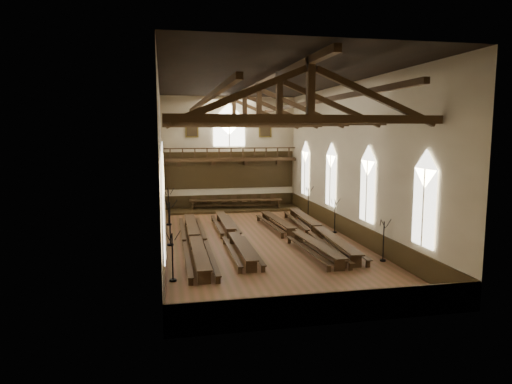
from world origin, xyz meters
TOP-DOWN VIEW (x-y plane):
  - ground at (0.00, 0.00)m, footprint 26.00×26.00m
  - room_walls at (0.00, 0.00)m, footprint 26.00×26.00m
  - wainscot_band at (0.00, 0.00)m, footprint 12.00×26.00m
  - side_windows at (-0.00, -0.00)m, footprint 11.85×19.80m
  - end_window at (0.00, 12.90)m, footprint 2.80×0.12m
  - minstrels_gallery at (0.00, 12.66)m, footprint 11.80×1.24m
  - portraits at (0.00, 12.90)m, footprint 7.75×0.09m
  - roof_trusses at (0.00, -0.00)m, footprint 11.70×25.70m
  - refectory_row_a at (-4.10, -0.90)m, footprint 1.56×14.36m
  - refectory_row_b at (-1.67, 0.16)m, footprint 1.47×13.93m
  - refectory_row_c at (2.23, -0.41)m, footprint 1.79×14.08m
  - refectory_row_d at (4.03, 0.18)m, footprint 1.91×14.55m
  - dais at (0.32, 11.40)m, footprint 11.40×2.77m
  - high_table at (0.32, 11.40)m, footprint 8.19×1.80m
  - high_chairs at (0.32, 12.20)m, footprint 7.69×0.50m
  - candelabrum_left_near at (-5.55, -6.99)m, footprint 0.71×0.71m
  - candelabrum_left_mid at (-5.55, -0.18)m, footprint 0.77×0.87m
  - candelabrum_left_far at (-5.55, 6.08)m, footprint 0.85×0.79m
  - candelabrum_right_near at (5.55, -5.90)m, footprint 0.65×0.70m
  - candelabrum_right_mid at (5.55, 1.15)m, footprint 0.70×0.71m
  - candelabrum_right_far at (5.55, 6.98)m, footprint 0.70×0.77m

SIDE VIEW (x-z plane):
  - ground at x=0.00m, z-range 0.00..0.00m
  - dais at x=0.32m, z-range 0.00..0.18m
  - refectory_row_b at x=-1.67m, z-range 0.16..0.86m
  - refectory_row_c at x=2.23m, z-range 0.16..0.87m
  - refectory_row_a at x=-4.10m, z-range 0.17..0.92m
  - refectory_row_d at x=4.03m, z-range 0.17..0.93m
  - wainscot_band at x=0.00m, z-range 0.00..1.20m
  - candelabrum_right_near at x=5.55m, z-range -0.45..1.84m
  - candelabrum_right_mid at x=5.55m, z-range -0.47..1.91m
  - candelabrum_left_near at x=-5.55m, z-range -0.47..1.93m
  - high_chairs at x=0.32m, z-range 0.23..1.29m
  - candelabrum_right_far at x=5.55m, z-range -0.49..2.02m
  - high_table at x=0.32m, z-range 0.45..1.21m
  - candelabrum_left_far at x=-5.55m, z-range -0.55..2.25m
  - candelabrum_left_mid at x=-5.55m, z-range -0.56..2.28m
  - side_windows at x=0.00m, z-range 1.49..5.99m
  - minstrels_gallery at x=0.00m, z-range 2.06..5.76m
  - room_walls at x=0.00m, z-range -6.54..19.46m
  - portraits at x=0.00m, z-range 6.38..7.82m
  - end_window at x=0.00m, z-range 5.32..9.12m
  - roof_trusses at x=0.00m, z-range 6.82..9.62m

